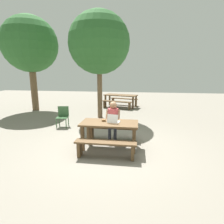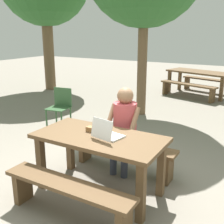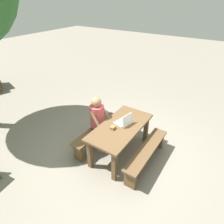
{
  "view_description": "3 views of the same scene",
  "coord_description": "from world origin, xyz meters",
  "px_view_note": "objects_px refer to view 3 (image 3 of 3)",
  "views": [
    {
      "loc": [
        0.78,
        -4.99,
        2.2
      ],
      "look_at": [
        0.04,
        0.25,
        1.02
      ],
      "focal_mm": 29.28,
      "sensor_mm": 36.0,
      "label": 1
    },
    {
      "loc": [
        1.77,
        -2.74,
        2.03
      ],
      "look_at": [
        0.04,
        0.25,
        1.02
      ],
      "focal_mm": 44.99,
      "sensor_mm": 36.0,
      "label": 2
    },
    {
      "loc": [
        -2.95,
        -1.73,
        3.24
      ],
      "look_at": [
        0.04,
        0.25,
        1.02
      ],
      "focal_mm": 31.04,
      "sensor_mm": 36.0,
      "label": 3
    }
  ],
  "objects_px": {
    "small_pouch": "(113,128)",
    "picnic_table_front": "(120,131)",
    "laptop": "(124,121)",
    "person_seated": "(98,118)"
  },
  "relations": [
    {
      "from": "laptop",
      "to": "person_seated",
      "type": "relative_size",
      "value": 0.29
    },
    {
      "from": "picnic_table_front",
      "to": "laptop",
      "type": "xyz_separation_m",
      "value": [
        0.12,
        -0.02,
        0.19
      ]
    },
    {
      "from": "laptop",
      "to": "person_seated",
      "type": "xyz_separation_m",
      "value": [
        -0.1,
        0.65,
        -0.08
      ]
    },
    {
      "from": "picnic_table_front",
      "to": "small_pouch",
      "type": "xyz_separation_m",
      "value": [
        -0.18,
        0.08,
        0.16
      ]
    },
    {
      "from": "picnic_table_front",
      "to": "laptop",
      "type": "relative_size",
      "value": 4.49
    },
    {
      "from": "picnic_table_front",
      "to": "small_pouch",
      "type": "distance_m",
      "value": 0.25
    },
    {
      "from": "small_pouch",
      "to": "picnic_table_front",
      "type": "bearing_deg",
      "value": -24.76
    },
    {
      "from": "picnic_table_front",
      "to": "laptop",
      "type": "distance_m",
      "value": 0.22
    },
    {
      "from": "laptop",
      "to": "small_pouch",
      "type": "distance_m",
      "value": 0.32
    },
    {
      "from": "person_seated",
      "to": "picnic_table_front",
      "type": "bearing_deg",
      "value": -91.79
    }
  ]
}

